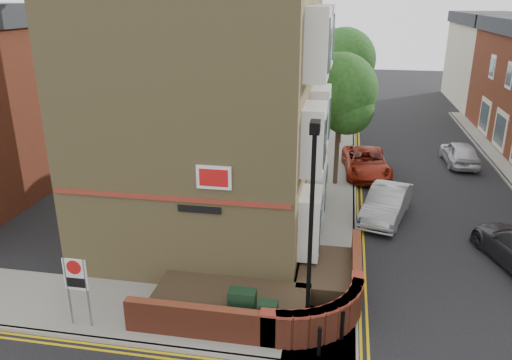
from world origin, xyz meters
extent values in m
plane|color=black|center=(0.00, 0.00, 0.00)|extent=(120.00, 120.00, 0.00)
cube|color=gray|center=(-3.50, 1.50, 0.06)|extent=(13.00, 3.00, 0.12)
cube|color=gray|center=(2.00, 16.00, 0.06)|extent=(2.00, 32.00, 0.12)
cube|color=gray|center=(-3.50, 0.00, 0.06)|extent=(13.00, 0.15, 0.12)
cube|color=gray|center=(3.00, 16.00, 0.06)|extent=(0.15, 32.00, 0.12)
cube|color=gold|center=(-3.50, -0.25, 0.01)|extent=(13.00, 0.28, 0.01)
cube|color=gold|center=(3.25, 16.00, 0.01)|extent=(0.28, 32.00, 0.01)
cube|color=#94804E|center=(-3.00, 8.00, 5.62)|extent=(8.00, 10.00, 11.00)
cube|color=maroon|center=(-3.00, 2.97, 3.32)|extent=(7.80, 0.06, 0.15)
cube|color=white|center=(-1.50, 2.96, 4.12)|extent=(1.10, 0.05, 0.75)
cube|color=black|center=(-2.00, 2.96, 3.02)|extent=(1.40, 0.04, 0.22)
cylinder|color=black|center=(1.60, 1.20, 3.12)|extent=(0.12, 0.12, 6.00)
cylinder|color=black|center=(1.60, 1.20, 0.52)|extent=(0.20, 0.20, 0.80)
cube|color=black|center=(1.60, 1.20, 6.27)|extent=(0.25, 0.50, 0.30)
cube|color=black|center=(-0.30, 1.30, 0.72)|extent=(0.80, 0.45, 1.20)
cube|color=black|center=(0.50, 1.00, 0.67)|extent=(0.55, 0.40, 1.10)
cylinder|color=black|center=(2.00, 0.40, 0.57)|extent=(0.11, 0.11, 0.90)
cylinder|color=black|center=(2.60, 1.20, 0.57)|extent=(0.11, 0.11, 0.90)
cylinder|color=slate|center=(-5.30, 0.50, 1.22)|extent=(0.06, 0.06, 2.20)
cylinder|color=slate|center=(-4.70, 0.50, 1.22)|extent=(0.06, 0.06, 2.20)
cube|color=white|center=(-5.00, 0.50, 1.82)|extent=(0.72, 0.04, 1.00)
cylinder|color=red|center=(-5.00, 0.47, 2.07)|extent=(0.44, 0.02, 0.44)
cube|color=beige|center=(14.50, 38.00, 3.50)|extent=(5.00, 12.00, 7.00)
cube|color=#25272C|center=(14.50, 38.00, 7.50)|extent=(5.40, 12.40, 1.00)
cylinder|color=#382B1E|center=(2.00, 14.00, 2.40)|extent=(0.24, 0.24, 4.55)
sphere|color=#174517|center=(2.00, 14.00, 5.00)|extent=(3.64, 3.64, 3.64)
sphere|color=#174517|center=(2.40, 13.70, 4.15)|extent=(2.60, 2.60, 2.60)
sphere|color=#174517|center=(1.70, 14.40, 4.54)|extent=(2.86, 2.86, 2.86)
cylinder|color=#382B1E|center=(2.00, 22.00, 2.64)|extent=(0.24, 0.24, 5.04)
sphere|color=#174517|center=(2.00, 22.00, 5.52)|extent=(4.03, 4.03, 4.03)
sphere|color=#174517|center=(2.40, 21.70, 4.58)|extent=(2.88, 2.88, 2.88)
sphere|color=#174517|center=(1.70, 22.40, 5.02)|extent=(3.17, 3.17, 3.17)
cylinder|color=#382B1E|center=(2.00, 30.00, 2.50)|extent=(0.24, 0.24, 4.76)
sphere|color=#174517|center=(2.00, 30.00, 5.22)|extent=(3.81, 3.81, 3.81)
sphere|color=#174517|center=(2.40, 29.70, 4.34)|extent=(2.72, 2.72, 2.72)
sphere|color=#174517|center=(1.70, 30.40, 4.74)|extent=(2.99, 2.99, 2.99)
cylinder|color=black|center=(2.40, 25.00, 1.72)|extent=(0.10, 0.10, 3.20)
imported|color=black|center=(2.40, 25.00, 3.82)|extent=(0.20, 0.16, 1.00)
imported|color=gray|center=(4.35, 10.16, 0.72)|extent=(2.66, 4.62, 1.44)
imported|color=maroon|center=(3.60, 16.00, 0.70)|extent=(2.82, 5.27, 1.41)
imported|color=silver|center=(9.04, 18.78, 0.70)|extent=(1.82, 4.16, 1.40)
camera|label=1|loc=(2.31, -10.80, 9.27)|focal=35.00mm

